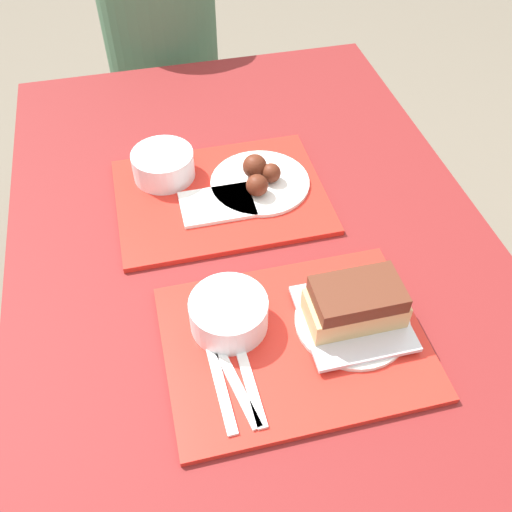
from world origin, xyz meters
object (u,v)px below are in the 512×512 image
Objects in this scene: bowl_coleslaw_far at (163,163)px; person_seated_across at (160,30)px; tray_near at (295,342)px; bowl_coleslaw_near at (229,312)px; wings_plate_far at (260,178)px; tray_far at (221,196)px; brisket_sandwich_plate at (355,309)px.

person_seated_across is (0.07, 0.69, -0.05)m from bowl_coleslaw_far.
tray_near is 3.29× the size of bowl_coleslaw_near.
tray_near is 0.12m from bowl_coleslaw_near.
bowl_coleslaw_far and wings_plate_far have the same top height.
brisket_sandwich_plate reaches higher than tray_far.
bowl_coleslaw_near and wings_plate_far have the same top height.
tray_near is 0.49m from bowl_coleslaw_far.
brisket_sandwich_plate reaches higher than bowl_coleslaw_far.
bowl_coleslaw_near is at bearing -111.82° from wings_plate_far.
tray_far is at bearing 112.30° from brisket_sandwich_plate.
tray_near is at bearing -95.34° from wings_plate_far.
brisket_sandwich_plate is 1.16m from person_seated_across.
tray_far is 0.78m from person_seated_across.
brisket_sandwich_plate is (0.15, -0.37, 0.04)m from tray_far.
person_seated_across reaches higher than brisket_sandwich_plate.
brisket_sandwich_plate is at bearing -60.68° from bowl_coleslaw_far.
bowl_coleslaw_near is 0.62× the size of wings_plate_far.
bowl_coleslaw_far is (-0.15, 0.46, 0.04)m from tray_near.
tray_far is (-0.05, 0.38, 0.00)m from tray_near.
tray_near is at bearing -71.91° from bowl_coleslaw_far.
brisket_sandwich_plate is at bearing -80.04° from wings_plate_far.
brisket_sandwich_plate is 0.52m from bowl_coleslaw_far.
tray_far is at bearing 97.23° from tray_near.
tray_far is 2.21× the size of brisket_sandwich_plate.
tray_far is 3.29× the size of bowl_coleslaw_near.
tray_near is at bearing -173.42° from brisket_sandwich_plate.
wings_plate_far reaches higher than tray_far.
bowl_coleslaw_near is at bearing -98.58° from tray_far.
wings_plate_far is (0.04, 0.39, 0.02)m from tray_near.
bowl_coleslaw_near is 0.36m from wings_plate_far.
bowl_coleslaw_far is 0.70m from person_seated_across.
bowl_coleslaw_near is at bearing -82.35° from bowl_coleslaw_far.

